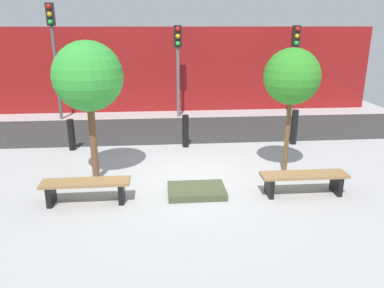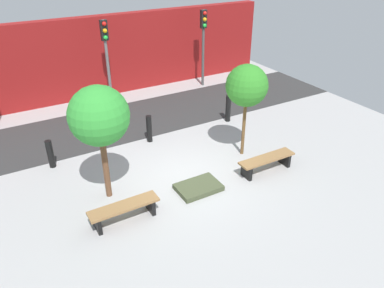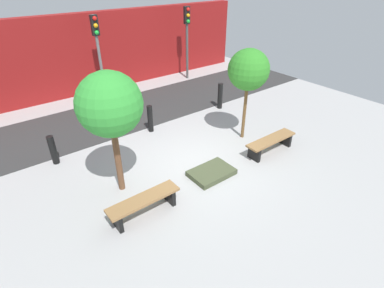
{
  "view_description": "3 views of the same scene",
  "coord_description": "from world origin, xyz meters",
  "px_view_note": "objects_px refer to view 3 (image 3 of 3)",
  "views": [
    {
      "loc": [
        -0.73,
        -7.91,
        3.44
      ],
      "look_at": [
        -0.07,
        -0.41,
        1.05
      ],
      "focal_mm": 35.0,
      "sensor_mm": 36.0,
      "label": 1
    },
    {
      "loc": [
        -4.44,
        -7.97,
        6.22
      ],
      "look_at": [
        0.21,
        0.07,
        1.05
      ],
      "focal_mm": 35.0,
      "sensor_mm": 36.0,
      "label": 2
    },
    {
      "loc": [
        -4.57,
        -5.69,
        5.07
      ],
      "look_at": [
        -0.39,
        -0.27,
        0.97
      ],
      "focal_mm": 28.0,
      "sensor_mm": 36.0,
      "label": 3
    }
  ],
  "objects_px": {
    "bollard_center": "(220,96)",
    "traffic_light_mid_east": "(187,30)",
    "bench_right": "(271,142)",
    "bollard_far_left": "(53,150)",
    "tree_behind_right_bench": "(249,70)",
    "traffic_light_mid_west": "(98,43)",
    "bench_left": "(144,203)",
    "tree_behind_left_bench": "(110,105)",
    "bollard_left": "(150,119)",
    "planter_bed": "(211,173)"
  },
  "relations": [
    {
      "from": "bench_left",
      "to": "traffic_light_mid_west",
      "type": "height_order",
      "value": "traffic_light_mid_west"
    },
    {
      "from": "bollard_far_left",
      "to": "traffic_light_mid_west",
      "type": "relative_size",
      "value": 0.26
    },
    {
      "from": "planter_bed",
      "to": "tree_behind_right_bench",
      "type": "relative_size",
      "value": 0.41
    },
    {
      "from": "bench_right",
      "to": "bollard_left",
      "type": "xyz_separation_m",
      "value": [
        -2.25,
        3.48,
        0.14
      ]
    },
    {
      "from": "bench_right",
      "to": "bollard_left",
      "type": "bearing_deg",
      "value": 123.34
    },
    {
      "from": "planter_bed",
      "to": "bench_right",
      "type": "bearing_deg",
      "value": -5.07
    },
    {
      "from": "bench_right",
      "to": "planter_bed",
      "type": "xyz_separation_m",
      "value": [
        -2.25,
        0.2,
        -0.27
      ]
    },
    {
      "from": "bollard_far_left",
      "to": "traffic_light_mid_east",
      "type": "height_order",
      "value": "traffic_light_mid_east"
    },
    {
      "from": "tree_behind_right_bench",
      "to": "bollard_center",
      "type": "xyz_separation_m",
      "value": [
        1.02,
        2.28,
        -1.8
      ]
    },
    {
      "from": "bollard_center",
      "to": "traffic_light_mid_east",
      "type": "relative_size",
      "value": 0.3
    },
    {
      "from": "tree_behind_right_bench",
      "to": "traffic_light_mid_west",
      "type": "relative_size",
      "value": 0.87
    },
    {
      "from": "tree_behind_right_bench",
      "to": "bollard_left",
      "type": "distance_m",
      "value": 3.7
    },
    {
      "from": "bollard_far_left",
      "to": "traffic_light_mid_east",
      "type": "distance_m",
      "value": 8.9
    },
    {
      "from": "bollard_far_left",
      "to": "bollard_center",
      "type": "bearing_deg",
      "value": 0.0
    },
    {
      "from": "tree_behind_left_bench",
      "to": "traffic_light_mid_west",
      "type": "height_order",
      "value": "traffic_light_mid_west"
    },
    {
      "from": "bench_left",
      "to": "traffic_light_mid_east",
      "type": "bearing_deg",
      "value": 46.9
    },
    {
      "from": "planter_bed",
      "to": "bollard_far_left",
      "type": "height_order",
      "value": "bollard_far_left"
    },
    {
      "from": "planter_bed",
      "to": "tree_behind_right_bench",
      "type": "xyz_separation_m",
      "value": [
        2.25,
        1.0,
        2.25
      ]
    },
    {
      "from": "bollard_left",
      "to": "traffic_light_mid_west",
      "type": "xyz_separation_m",
      "value": [
        0.0,
        3.85,
        1.91
      ]
    },
    {
      "from": "bollard_left",
      "to": "traffic_light_mid_east",
      "type": "distance_m",
      "value": 6.23
    },
    {
      "from": "bollard_left",
      "to": "bollard_center",
      "type": "height_order",
      "value": "bollard_center"
    },
    {
      "from": "tree_behind_left_bench",
      "to": "traffic_light_mid_west",
      "type": "bearing_deg",
      "value": 69.81
    },
    {
      "from": "bench_right",
      "to": "bollard_left",
      "type": "relative_size",
      "value": 1.91
    },
    {
      "from": "bench_right",
      "to": "tree_behind_right_bench",
      "type": "bearing_deg",
      "value": 90.39
    },
    {
      "from": "tree_behind_left_bench",
      "to": "traffic_light_mid_east",
      "type": "bearing_deg",
      "value": 42.18
    },
    {
      "from": "bollard_center",
      "to": "bollard_left",
      "type": "bearing_deg",
      "value": 180.0
    },
    {
      "from": "bench_left",
      "to": "bench_right",
      "type": "distance_m",
      "value": 4.51
    },
    {
      "from": "tree_behind_left_bench",
      "to": "bollard_left",
      "type": "bearing_deg",
      "value": 45.31
    },
    {
      "from": "bollard_far_left",
      "to": "bollard_center",
      "type": "relative_size",
      "value": 0.86
    },
    {
      "from": "tree_behind_right_bench",
      "to": "bench_right",
      "type": "bearing_deg",
      "value": -90.0
    },
    {
      "from": "tree_behind_right_bench",
      "to": "traffic_light_mid_east",
      "type": "bearing_deg",
      "value": 69.77
    },
    {
      "from": "bollard_far_left",
      "to": "traffic_light_mid_west",
      "type": "distance_m",
      "value": 5.41
    },
    {
      "from": "bench_right",
      "to": "bollard_far_left",
      "type": "bearing_deg",
      "value": 148.22
    },
    {
      "from": "bollard_center",
      "to": "traffic_light_mid_east",
      "type": "xyz_separation_m",
      "value": [
        1.24,
        3.85,
        1.86
      ]
    },
    {
      "from": "tree_behind_right_bench",
      "to": "tree_behind_left_bench",
      "type": "bearing_deg",
      "value": -180.0
    },
    {
      "from": "bollard_center",
      "to": "bench_right",
      "type": "bearing_deg",
      "value": -106.36
    },
    {
      "from": "bollard_far_left",
      "to": "bollard_left",
      "type": "bearing_deg",
      "value": 0.0
    },
    {
      "from": "planter_bed",
      "to": "bollard_left",
      "type": "bearing_deg",
      "value": 90.0
    },
    {
      "from": "bench_right",
      "to": "planter_bed",
      "type": "relative_size",
      "value": 1.5
    },
    {
      "from": "bench_left",
      "to": "tree_behind_right_bench",
      "type": "bearing_deg",
      "value": 14.51
    },
    {
      "from": "bench_right",
      "to": "traffic_light_mid_west",
      "type": "xyz_separation_m",
      "value": [
        -2.25,
        7.33,
        2.04
      ]
    },
    {
      "from": "bench_right",
      "to": "planter_bed",
      "type": "distance_m",
      "value": 2.28
    },
    {
      "from": "bench_left",
      "to": "bollard_far_left",
      "type": "distance_m",
      "value": 3.62
    },
    {
      "from": "bollard_center",
      "to": "traffic_light_mid_east",
      "type": "height_order",
      "value": "traffic_light_mid_east"
    },
    {
      "from": "traffic_light_mid_west",
      "to": "traffic_light_mid_east",
      "type": "height_order",
      "value": "traffic_light_mid_west"
    },
    {
      "from": "traffic_light_mid_west",
      "to": "bench_left",
      "type": "bearing_deg",
      "value": -107.09
    },
    {
      "from": "bench_right",
      "to": "bollard_far_left",
      "type": "xyz_separation_m",
      "value": [
        -5.53,
        3.48,
        0.11
      ]
    },
    {
      "from": "bench_left",
      "to": "bollard_center",
      "type": "bearing_deg",
      "value": 31.78
    },
    {
      "from": "bench_left",
      "to": "tree_behind_right_bench",
      "type": "height_order",
      "value": "tree_behind_right_bench"
    },
    {
      "from": "tree_behind_right_bench",
      "to": "bollard_far_left",
      "type": "height_order",
      "value": "tree_behind_right_bench"
    }
  ]
}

